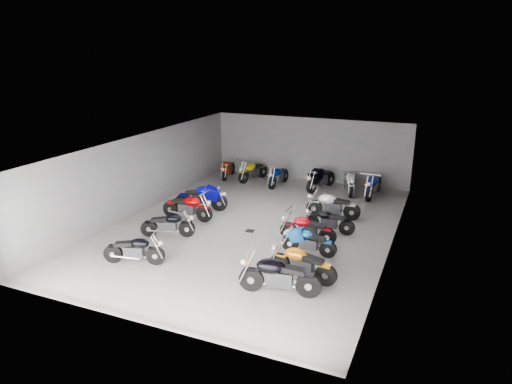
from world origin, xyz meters
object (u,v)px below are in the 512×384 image
motorcycle_right_a (278,276)px  motorcycle_back_d (321,178)px  motorcycle_right_c (308,242)px  motorcycle_back_b (253,171)px  motorcycle_back_c (278,176)px  motorcycle_left_d (188,207)px  drain_grate (250,231)px  motorcycle_left_a (135,250)px  motorcycle_right_d (307,229)px  motorcycle_right_f (332,205)px  motorcycle_right_e (328,221)px  motorcycle_back_f (374,185)px  motorcycle_back_e (349,182)px  motorcycle_left_c (169,224)px  motorcycle_back_a (228,169)px  motorcycle_right_b (302,263)px  motorcycle_left_e (202,198)px

motorcycle_right_a → motorcycle_back_d: (-1.53, 9.95, -0.00)m
motorcycle_right_a → motorcycle_right_c: motorcycle_right_a is taller
motorcycle_back_b → motorcycle_back_c: size_ratio=1.00×
motorcycle_left_d → drain_grate: bearing=85.8°
motorcycle_left_a → motorcycle_right_d: 5.83m
motorcycle_left_a → motorcycle_back_c: 9.83m
drain_grate → motorcycle_right_c: bearing=-22.7°
motorcycle_right_f → motorcycle_back_d: motorcycle_back_d is taller
drain_grate → motorcycle_back_b: (-2.60, 6.27, 0.51)m
motorcycle_back_d → motorcycle_right_e: bearing=125.4°
motorcycle_left_a → motorcycle_back_d: 10.48m
motorcycle_right_d → motorcycle_back_f: size_ratio=0.88×
motorcycle_back_e → motorcycle_back_c: bearing=-14.8°
motorcycle_left_c → motorcycle_right_c: 5.07m
motorcycle_left_d → motorcycle_back_c: bearing=162.8°
motorcycle_right_a → motorcycle_back_b: motorcycle_right_a is taller
motorcycle_right_c → motorcycle_left_a: bearing=119.5°
motorcycle_right_d → motorcycle_left_a: bearing=130.0°
motorcycle_right_d → motorcycle_back_c: motorcycle_back_c is taller
motorcycle_right_a → motorcycle_right_c: size_ratio=1.24×
motorcycle_left_c → motorcycle_right_e: size_ratio=0.98×
motorcycle_back_c → motorcycle_right_f: bearing=141.0°
drain_grate → motorcycle_left_d: motorcycle_left_d is taller
motorcycle_left_d → motorcycle_back_c: motorcycle_left_d is taller
drain_grate → motorcycle_right_a: (2.54, -3.84, 0.55)m
drain_grate → motorcycle_back_c: bearing=100.3°
motorcycle_back_a → motorcycle_back_c: bearing=164.0°
motorcycle_left_d → motorcycle_back_a: (-1.24, 6.09, -0.05)m
motorcycle_back_d → motorcycle_back_b: bearing=14.5°
motorcycle_right_b → motorcycle_left_d: bearing=69.8°
motorcycle_left_e → motorcycle_right_a: size_ratio=0.96×
motorcycle_left_d → motorcycle_right_b: size_ratio=1.03×
motorcycle_right_b → motorcycle_back_c: (-3.94, 8.67, -0.01)m
motorcycle_right_f → motorcycle_back_b: motorcycle_right_f is taller
motorcycle_left_c → motorcycle_right_c: size_ratio=1.01×
motorcycle_right_d → motorcycle_right_a: bearing=-175.1°
motorcycle_left_e → motorcycle_right_f: 5.38m
motorcycle_right_a → motorcycle_right_f: (-0.09, 6.39, -0.03)m
motorcycle_left_c → motorcycle_back_e: 9.11m
drain_grate → motorcycle_left_a: size_ratio=0.17×
motorcycle_left_d → motorcycle_right_d: bearing=85.8°
motorcycle_back_e → motorcycle_left_d: bearing=31.3°
drain_grate → motorcycle_right_b: motorcycle_right_b is taller
drain_grate → motorcycle_back_c: motorcycle_back_c is taller
motorcycle_left_c → motorcycle_left_a: bearing=-16.0°
motorcycle_left_e → motorcycle_right_b: (5.66, -4.13, -0.03)m
motorcycle_right_a → motorcycle_back_f: 9.82m
motorcycle_right_f → motorcycle_back_c: size_ratio=1.04×
motorcycle_left_e → motorcycle_back_f: bearing=112.1°
motorcycle_left_c → motorcycle_back_f: size_ratio=0.81×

